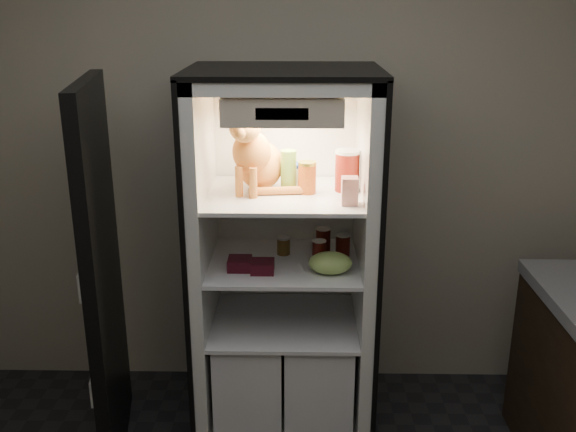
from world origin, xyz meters
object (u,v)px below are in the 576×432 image
object	(u,v)px
parmesan_shaker	(289,171)
berry_box_right	(263,267)
condiment_jar	(283,245)
tabby_cat	(256,157)
soda_can_b	(343,247)
refrigerator	(284,283)
mayo_tub	(296,175)
grape_bag	(330,263)
soda_can_a	(323,241)
soda_can_c	(319,253)
cream_carton	(350,191)
berry_box_left	(240,264)
salsa_jar	(307,177)
pepper_jar	(347,171)

from	to	relation	value
parmesan_shaker	berry_box_right	distance (m)	0.47
condiment_jar	berry_box_right	distance (m)	0.25
tabby_cat	soda_can_b	size ratio (longest dim) A/B	3.38
refrigerator	mayo_tub	bearing A→B (deg)	44.32
refrigerator	grape_bag	distance (m)	0.36
refrigerator	berry_box_right	distance (m)	0.29
soda_can_a	soda_can_c	bearing A→B (deg)	-99.39
cream_carton	berry_box_left	xyz separation A→B (m)	(-0.51, 0.06, -0.38)
tabby_cat	mayo_tub	world-z (taller)	tabby_cat
tabby_cat	salsa_jar	bearing A→B (deg)	8.32
salsa_jar	soda_can_a	world-z (taller)	salsa_jar
cream_carton	soda_can_b	size ratio (longest dim) A/B	0.95
parmesan_shaker	pepper_jar	bearing A→B (deg)	2.40
parmesan_shaker	condiment_jar	world-z (taller)	parmesan_shaker
grape_bag	soda_can_c	bearing A→B (deg)	116.47
berry_box_left	berry_box_right	distance (m)	0.12
tabby_cat	parmesan_shaker	size ratio (longest dim) A/B	2.22
tabby_cat	grape_bag	bearing A→B (deg)	-10.45
parmesan_shaker	salsa_jar	size ratio (longest dim) A/B	1.31
tabby_cat	condiment_jar	world-z (taller)	tabby_cat
salsa_jar	pepper_jar	xyz separation A→B (m)	(0.19, 0.04, 0.02)
soda_can_c	berry_box_right	xyz separation A→B (m)	(-0.27, -0.09, -0.04)
salsa_jar	condiment_jar	world-z (taller)	salsa_jar
tabby_cat	soda_can_a	distance (m)	0.56
tabby_cat	salsa_jar	size ratio (longest dim) A/B	2.90
salsa_jar	soda_can_a	size ratio (longest dim) A/B	1.11
soda_can_c	berry_box_left	size ratio (longest dim) A/B	1.13
soda_can_b	parmesan_shaker	bearing A→B (deg)	176.36
mayo_tub	cream_carton	distance (m)	0.38
soda_can_c	condiment_jar	world-z (taller)	soda_can_c
refrigerator	grape_bag	world-z (taller)	refrigerator
mayo_tub	soda_can_b	distance (m)	0.43
refrigerator	mayo_tub	distance (m)	0.56
refrigerator	mayo_tub	world-z (taller)	refrigerator
parmesan_shaker	grape_bag	world-z (taller)	parmesan_shaker
cream_carton	berry_box_left	distance (m)	0.64
condiment_jar	cream_carton	bearing A→B (deg)	-40.69
soda_can_a	grape_bag	xyz separation A→B (m)	(0.03, -0.24, -0.02)
mayo_tub	salsa_jar	distance (m)	0.13
parmesan_shaker	berry_box_right	world-z (taller)	parmesan_shaker
soda_can_b	berry_box_left	world-z (taller)	soda_can_b
berry_box_right	refrigerator	bearing A→B (deg)	63.96
salsa_jar	pepper_jar	size ratio (longest dim) A/B	0.77
salsa_jar	grape_bag	xyz separation A→B (m)	(0.11, -0.15, -0.38)
soda_can_a	pepper_jar	bearing A→B (deg)	-23.74
mayo_tub	berry_box_left	size ratio (longest dim) A/B	1.04
cream_carton	berry_box_right	world-z (taller)	cream_carton
tabby_cat	pepper_jar	bearing A→B (deg)	18.49
refrigerator	soda_can_b	bearing A→B (deg)	-8.21
parmesan_shaker	grape_bag	size ratio (longest dim) A/B	0.97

